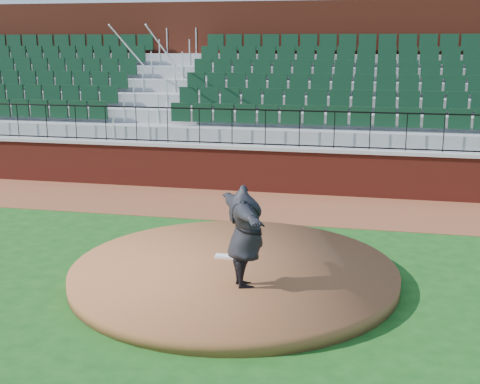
# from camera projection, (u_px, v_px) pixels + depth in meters

# --- Properties ---
(ground) EXTENTS (90.00, 90.00, 0.00)m
(ground) POSITION_uv_depth(u_px,v_px,m) (222.00, 283.00, 11.16)
(ground) COLOR #154914
(ground) RESTS_ON ground
(warning_track) EXTENTS (34.00, 3.20, 0.01)m
(warning_track) POSITION_uv_depth(u_px,v_px,m) (272.00, 206.00, 16.29)
(warning_track) COLOR brown
(warning_track) RESTS_ON ground
(field_wall) EXTENTS (34.00, 0.35, 1.20)m
(field_wall) POSITION_uv_depth(u_px,v_px,m) (282.00, 171.00, 17.67)
(field_wall) COLOR maroon
(field_wall) RESTS_ON ground
(wall_cap) EXTENTS (34.00, 0.45, 0.10)m
(wall_cap) POSITION_uv_depth(u_px,v_px,m) (282.00, 148.00, 17.51)
(wall_cap) COLOR #B7B7B7
(wall_cap) RESTS_ON field_wall
(wall_railing) EXTENTS (34.00, 0.05, 1.00)m
(wall_railing) POSITION_uv_depth(u_px,v_px,m) (282.00, 129.00, 17.38)
(wall_railing) COLOR black
(wall_railing) RESTS_ON wall_cap
(seating_stands) EXTENTS (34.00, 5.10, 4.60)m
(seating_stands) POSITION_uv_depth(u_px,v_px,m) (295.00, 101.00, 19.86)
(seating_stands) COLOR gray
(seating_stands) RESTS_ON ground
(concourse_wall) EXTENTS (34.00, 0.50, 5.50)m
(concourse_wall) POSITION_uv_depth(u_px,v_px,m) (306.00, 81.00, 22.41)
(concourse_wall) COLOR maroon
(concourse_wall) RESTS_ON ground
(pitchers_mound) EXTENTS (5.81, 5.81, 0.25)m
(pitchers_mound) POSITION_uv_depth(u_px,v_px,m) (234.00, 273.00, 11.30)
(pitchers_mound) COLOR brown
(pitchers_mound) RESTS_ON ground
(pitching_rubber) EXTENTS (0.70, 0.20, 0.05)m
(pitching_rubber) POSITION_uv_depth(u_px,v_px,m) (234.00, 257.00, 11.68)
(pitching_rubber) COLOR white
(pitching_rubber) RESTS_ON pitchers_mound
(pitcher) EXTENTS (1.45, 2.13, 1.71)m
(pitcher) POSITION_uv_depth(u_px,v_px,m) (245.00, 236.00, 10.16)
(pitcher) COLOR black
(pitcher) RESTS_ON pitchers_mound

